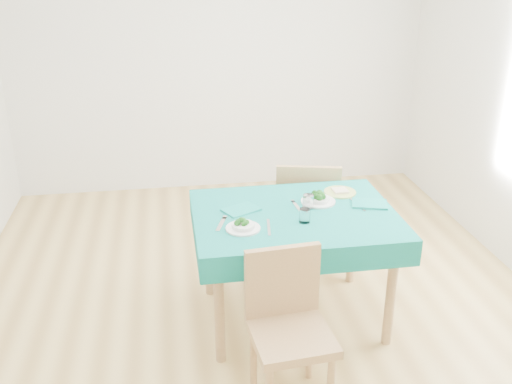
{
  "coord_description": "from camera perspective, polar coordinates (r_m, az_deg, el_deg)",
  "views": [
    {
      "loc": [
        -0.53,
        -3.25,
        2.25
      ],
      "look_at": [
        0.0,
        0.0,
        0.85
      ],
      "focal_mm": 40.0,
      "sensor_mm": 36.0,
      "label": 1
    }
  ],
  "objects": [
    {
      "name": "napkin_far",
      "position": [
        3.69,
        11.3,
        -1.16
      ],
      "size": [
        0.25,
        0.21,
        0.01
      ],
      "primitive_type": "cube",
      "rotation": [
        0.0,
        0.0,
        -0.3
      ],
      "color": "#0D6F66",
      "rests_on": "table"
    },
    {
      "name": "bread_slice",
      "position": [
        3.83,
        8.41,
        0.16
      ],
      "size": [
        0.1,
        0.1,
        0.01
      ],
      "primitive_type": "cube",
      "rotation": [
        0.0,
        0.0,
        0.06
      ],
      "color": "beige",
      "rests_on": "side_plate"
    },
    {
      "name": "room_shell",
      "position": [
        3.41,
        -0.0,
        7.71
      ],
      "size": [
        4.02,
        4.52,
        2.73
      ],
      "color": "#AA8747",
      "rests_on": "ground"
    },
    {
      "name": "fork_near",
      "position": [
        3.37,
        -3.51,
        -3.21
      ],
      "size": [
        0.09,
        0.19,
        0.0
      ],
      "primitive_type": "cube",
      "rotation": [
        0.0,
        0.0,
        -0.33
      ],
      "color": "silver",
      "rests_on": "table"
    },
    {
      "name": "chair_far",
      "position": [
        4.32,
        5.16,
        0.1
      ],
      "size": [
        0.56,
        0.6,
        1.15
      ],
      "primitive_type": "cube",
      "rotation": [
        0.0,
        0.0,
        2.91
      ],
      "color": "olive",
      "rests_on": "ground"
    },
    {
      "name": "tumbler_side",
      "position": [
        3.39,
        4.9,
        -2.38
      ],
      "size": [
        0.07,
        0.07,
        0.09
      ],
      "primitive_type": "cylinder",
      "color": "white",
      "rests_on": "table"
    },
    {
      "name": "bowl_near",
      "position": [
        3.3,
        -1.31,
        -3.26
      ],
      "size": [
        0.2,
        0.2,
        0.06
      ],
      "primitive_type": null,
      "color": "white",
      "rests_on": "table"
    },
    {
      "name": "table",
      "position": [
        3.69,
        3.76,
        -7.44
      ],
      "size": [
        1.24,
        0.94,
        0.76
      ],
      "primitive_type": "cube",
      "color": "#09645D",
      "rests_on": "ground"
    },
    {
      "name": "chair_near",
      "position": [
        2.97,
        3.63,
        -13.04
      ],
      "size": [
        0.44,
        0.48,
        1.01
      ],
      "primitive_type": "cube",
      "rotation": [
        0.0,
        0.0,
        0.09
      ],
      "color": "olive",
      "rests_on": "ground"
    },
    {
      "name": "bowl_far",
      "position": [
        3.67,
        6.26,
        -0.54
      ],
      "size": [
        0.22,
        0.22,
        0.07
      ],
      "primitive_type": null,
      "color": "white",
      "rests_on": "table"
    },
    {
      "name": "napkin_near",
      "position": [
        3.54,
        -1.5,
        -1.79
      ],
      "size": [
        0.26,
        0.23,
        0.01
      ],
      "primitive_type": "cube",
      "rotation": [
        0.0,
        0.0,
        0.49
      ],
      "color": "#0D6F66",
      "rests_on": "table"
    },
    {
      "name": "knife_far",
      "position": [
        3.68,
        10.12,
        -1.25
      ],
      "size": [
        0.04,
        0.21,
        0.0
      ],
      "primitive_type": "cube",
      "rotation": [
        0.0,
        0.0,
        0.13
      ],
      "color": "silver",
      "rests_on": "table"
    },
    {
      "name": "tumbler_center",
      "position": [
        3.57,
        5.24,
        -0.96
      ],
      "size": [
        0.07,
        0.07,
        0.09
      ],
      "primitive_type": "cylinder",
      "color": "white",
      "rests_on": "table"
    },
    {
      "name": "fork_far",
      "position": [
        3.61,
        4.08,
        -1.41
      ],
      "size": [
        0.04,
        0.17,
        0.0
      ],
      "primitive_type": "cube",
      "rotation": [
        0.0,
        0.0,
        0.09
      ],
      "color": "silver",
      "rests_on": "table"
    },
    {
      "name": "knife_near",
      "position": [
        3.33,
        1.28,
        -3.55
      ],
      "size": [
        0.05,
        0.22,
        0.0
      ],
      "primitive_type": "cube",
      "rotation": [
        0.0,
        0.0,
        -0.14
      ],
      "color": "silver",
      "rests_on": "table"
    },
    {
      "name": "side_plate",
      "position": [
        3.84,
        8.4,
        -0.02
      ],
      "size": [
        0.21,
        0.21,
        0.01
      ],
      "primitive_type": "cylinder",
      "color": "#B2C660",
      "rests_on": "table"
    }
  ]
}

